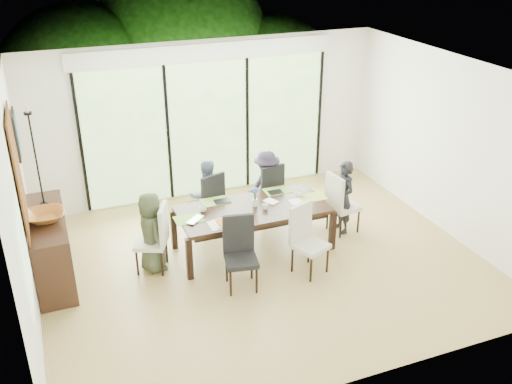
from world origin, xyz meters
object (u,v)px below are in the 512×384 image
object	(u,v)px
table_top	(253,210)
chair_far_right	(266,190)
chair_right_end	(344,202)
chair_near_left	(241,255)
cup_a	(203,209)
person_left_end	(151,232)
person_far_left	(206,195)
chair_left_end	(150,238)
chair_far_left	(206,200)
bowl	(45,216)
vase	(255,203)
cup_b	(265,207)
laptop	(198,220)
sideboard	(51,247)
person_right_end	(343,197)
chair_near_right	(311,241)
person_far_right	(266,185)
cup_c	(301,194)

from	to	relation	value
table_top	chair_far_right	bearing A→B (deg)	57.09
chair_right_end	chair_near_left	size ratio (longest dim) A/B	1.00
cup_a	chair_far_right	bearing A→B (deg)	29.25
person_left_end	person_far_left	xyz separation A→B (m)	(1.03, 0.83, 0.00)
chair_left_end	chair_far_right	size ratio (longest dim) A/B	1.00
table_top	cup_a	size ratio (longest dim) A/B	19.35
chair_right_end	chair_far_left	distance (m)	2.13
table_top	bowl	distance (m)	2.80
vase	cup_b	xyz separation A→B (m)	(0.10, -0.15, -0.01)
chair_left_end	chair_right_end	size ratio (longest dim) A/B	1.00
person_left_end	laptop	world-z (taller)	person_left_end
chair_right_end	chair_far_left	world-z (taller)	same
sideboard	chair_left_end	bearing A→B (deg)	-13.08
person_right_end	bowl	world-z (taller)	person_right_end
chair_near_right	cup_a	distance (m)	1.59
chair_far_left	person_far_left	world-z (taller)	person_far_left
table_top	person_far_left	distance (m)	0.95
chair_near_left	person_far_right	xyz separation A→B (m)	(1.05, 1.70, 0.09)
chair_near_right	bowl	world-z (taller)	bowl
table_top	cup_c	xyz separation A→B (m)	(0.80, 0.10, 0.07)
person_left_end	person_far_left	size ratio (longest dim) A/B	1.00
vase	bowl	size ratio (longest dim) A/B	0.22
chair_far_right	bowl	bearing A→B (deg)	1.38
vase	laptop	bearing A→B (deg)	-170.54
person_far_right	cup_a	distance (m)	1.43
chair_far_right	chair_near_left	bearing A→B (deg)	48.87
cup_c	table_top	bearing A→B (deg)	-172.87
person_left_end	vase	bearing A→B (deg)	-96.09
cup_a	cup_c	size ratio (longest dim) A/B	1.00
chair_near_right	sideboard	world-z (taller)	chair_near_right
chair_far_left	chair_near_left	world-z (taller)	same
chair_far_right	laptop	distance (m)	1.70
person_far_left	cup_b	world-z (taller)	person_far_left
chair_right_end	laptop	bearing A→B (deg)	84.49
person_left_end	vase	size ratio (longest dim) A/B	10.75
chair_right_end	chair_far_left	xyz separation A→B (m)	(-1.95, 0.85, 0.00)
person_left_end	chair_right_end	bearing A→B (deg)	-97.97
cup_a	sideboard	world-z (taller)	sideboard
chair_near_left	laptop	world-z (taller)	chair_near_left
table_top	cup_a	world-z (taller)	cup_a
person_left_end	bowl	xyz separation A→B (m)	(-1.30, 0.20, 0.40)
table_top	laptop	bearing A→B (deg)	-173.29
chair_right_end	chair_near_left	world-z (taller)	same
person_right_end	cup_a	bearing A→B (deg)	-97.73
chair_far_left	person_left_end	bearing A→B (deg)	20.87
chair_far_left	person_far_left	size ratio (longest dim) A/B	0.85
chair_far_left	bowl	bearing A→B (deg)	-2.98
chair_near_left	cup_a	xyz separation A→B (m)	(-0.20, 1.02, 0.22)
table_top	person_right_end	size ratio (longest dim) A/B	1.86
sideboard	chair_far_right	bearing A→B (deg)	9.44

